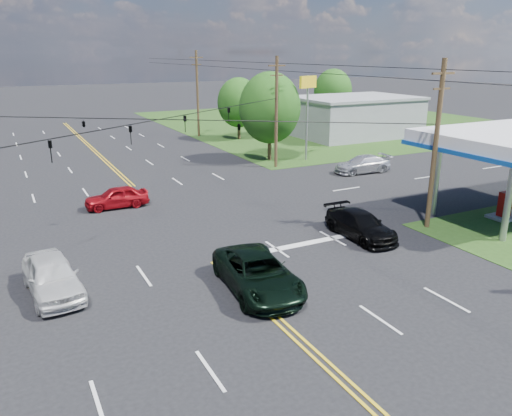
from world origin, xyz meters
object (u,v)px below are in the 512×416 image
pole_ne (276,111)px  suv_black (360,225)px  retail_ne (353,117)px  tree_right_a (270,108)px  pole_se (436,144)px  pickup_dkgreen (258,273)px  tree_far_r (333,91)px  pole_right_far (197,93)px  tree_right_b (239,103)px  pickup_white (52,276)px

pole_ne → suv_black: size_ratio=1.93×
retail_ne → tree_right_a: tree_right_a is taller
pole_se → pickup_dkgreen: 13.42m
tree_far_r → pickup_dkgreen: tree_far_r is taller
suv_black → retail_ne: bearing=54.2°
pole_right_far → tree_right_b: 5.40m
tree_right_b → suv_black: (-8.02, -32.50, -3.50)m
tree_far_r → pickup_white: 56.27m
pole_se → tree_right_a: size_ratio=1.16×
tree_right_a → suv_black: 21.63m
pickup_dkgreen → pole_right_far: bearing=78.4°
pole_right_far → tree_far_r: bearing=5.4°
retail_ne → pickup_dkgreen: (-29.50, -31.63, -1.41)m
tree_right_b → tree_right_a: bearing=-101.8°
pole_ne → suv_black: (-4.52, -17.50, -4.20)m
pole_right_far → tree_right_a: bearing=-86.4°
pickup_dkgreen → pickup_white: size_ratio=1.17×
pole_ne → suv_black: bearing=-104.5°
pole_se → tree_right_b: 33.19m
retail_ne → tree_right_b: 14.22m
tree_right_a → pickup_white: tree_right_a is taller
pole_se → tree_far_r: (21.00, 39.00, -0.37)m
retail_ne → suv_black: bearing=-127.1°
retail_ne → tree_right_b: tree_right_b is taller
retail_ne → pole_ne: 20.43m
pickup_white → tree_right_b: bearing=48.5°
pole_right_far → pickup_dkgreen: size_ratio=1.76×
tree_far_r → suv_black: 46.35m
pole_ne → pole_se: bearing=-90.0°
tree_right_b → pickup_white: (-23.84, -32.00, -3.39)m
pole_se → pickup_dkgreen: bearing=-168.1°
retail_ne → pickup_white: size_ratio=2.89×
tree_far_r → pickup_dkgreen: bearing=-128.8°
tree_right_b → suv_black: tree_right_b is taller
tree_far_r → tree_right_a: bearing=-138.0°
pole_ne → pickup_white: (-20.34, -17.00, -4.09)m
tree_right_b → pickup_dkgreen: (-16.00, -35.63, -3.43)m
pole_ne → tree_right_a: size_ratio=1.16×
pole_se → suv_black: bearing=173.7°
pole_se → retail_ne: bearing=59.6°
pole_ne → suv_black: pole_ne is taller
tree_right_b → pickup_dkgreen: tree_right_b is taller
tree_right_b → tree_far_r: tree_far_r is taller
tree_right_b → retail_ne: bearing=-16.5°
pole_se → pole_right_far: bearing=90.0°
pole_ne → tree_right_b: pole_ne is taller
tree_right_a → tree_right_b: (2.50, 12.00, -0.65)m
pole_right_far → suv_black: bearing=-97.1°
retail_ne → suv_black: 35.74m
pickup_white → pickup_dkgreen: bearing=-29.7°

